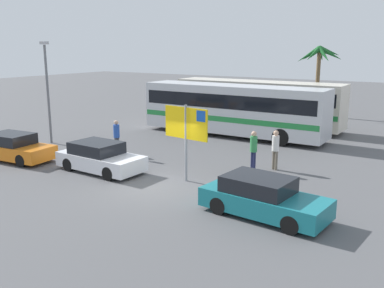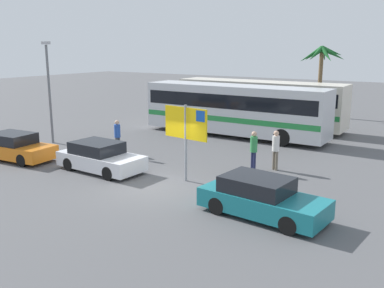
{
  "view_description": "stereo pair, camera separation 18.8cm",
  "coord_description": "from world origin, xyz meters",
  "px_view_note": "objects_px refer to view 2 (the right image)",
  "views": [
    {
      "loc": [
        10.07,
        -12.95,
        5.48
      ],
      "look_at": [
        0.19,
        2.57,
        1.3
      ],
      "focal_mm": 40.1,
      "sensor_mm": 36.0,
      "label": 1
    },
    {
      "loc": [
        10.23,
        -12.85,
        5.48
      ],
      "look_at": [
        0.19,
        2.57,
        1.3
      ],
      "focal_mm": 40.1,
      "sensor_mm": 36.0,
      "label": 2
    }
  ],
  "objects_px": {
    "pedestrian_near_sign": "(254,147)",
    "car_orange": "(15,147)",
    "car_teal": "(261,198)",
    "ferry_sign": "(186,126)",
    "bus_rear_coach": "(259,102)",
    "car_white": "(100,157)",
    "pedestrian_by_bus": "(117,134)",
    "pedestrian_crossing_lot": "(276,147)",
    "bus_front_coach": "(234,108)"
  },
  "relations": [
    {
      "from": "pedestrian_near_sign",
      "to": "pedestrian_by_bus",
      "type": "bearing_deg",
      "value": -50.36
    },
    {
      "from": "pedestrian_crossing_lot",
      "to": "pedestrian_by_bus",
      "type": "distance_m",
      "value": 8.32
    },
    {
      "from": "bus_rear_coach",
      "to": "pedestrian_near_sign",
      "type": "distance_m",
      "value": 11.07
    },
    {
      "from": "bus_rear_coach",
      "to": "car_white",
      "type": "bearing_deg",
      "value": -95.82
    },
    {
      "from": "bus_rear_coach",
      "to": "pedestrian_crossing_lot",
      "type": "bearing_deg",
      "value": -61.59
    },
    {
      "from": "car_teal",
      "to": "pedestrian_near_sign",
      "type": "relative_size",
      "value": 2.37
    },
    {
      "from": "car_teal",
      "to": "car_orange",
      "type": "xyz_separation_m",
      "value": [
        -13.24,
        0.1,
        -0.0
      ]
    },
    {
      "from": "bus_front_coach",
      "to": "car_white",
      "type": "height_order",
      "value": "bus_front_coach"
    },
    {
      "from": "bus_front_coach",
      "to": "car_orange",
      "type": "height_order",
      "value": "bus_front_coach"
    },
    {
      "from": "car_white",
      "to": "pedestrian_by_bus",
      "type": "relative_size",
      "value": 2.35
    },
    {
      "from": "bus_front_coach",
      "to": "car_orange",
      "type": "xyz_separation_m",
      "value": [
        -6.36,
        -11.08,
        -1.15
      ]
    },
    {
      "from": "ferry_sign",
      "to": "pedestrian_by_bus",
      "type": "height_order",
      "value": "ferry_sign"
    },
    {
      "from": "car_orange",
      "to": "pedestrian_near_sign",
      "type": "bearing_deg",
      "value": 18.17
    },
    {
      "from": "car_white",
      "to": "pedestrian_crossing_lot",
      "type": "height_order",
      "value": "pedestrian_crossing_lot"
    },
    {
      "from": "pedestrian_near_sign",
      "to": "car_teal",
      "type": "bearing_deg",
      "value": 60.89
    },
    {
      "from": "bus_rear_coach",
      "to": "pedestrian_near_sign",
      "type": "relative_size",
      "value": 6.45
    },
    {
      "from": "car_orange",
      "to": "pedestrian_by_bus",
      "type": "bearing_deg",
      "value": 43.37
    },
    {
      "from": "pedestrian_crossing_lot",
      "to": "pedestrian_near_sign",
      "type": "relative_size",
      "value": 1.0
    },
    {
      "from": "car_teal",
      "to": "pedestrian_near_sign",
      "type": "bearing_deg",
      "value": 123.04
    },
    {
      "from": "car_white",
      "to": "car_teal",
      "type": "bearing_deg",
      "value": -4.54
    },
    {
      "from": "car_teal",
      "to": "pedestrian_by_bus",
      "type": "height_order",
      "value": "pedestrian_by_bus"
    },
    {
      "from": "car_teal",
      "to": "pedestrian_by_bus",
      "type": "relative_size",
      "value": 2.46
    },
    {
      "from": "bus_rear_coach",
      "to": "ferry_sign",
      "type": "height_order",
      "value": "ferry_sign"
    },
    {
      "from": "car_orange",
      "to": "pedestrian_near_sign",
      "type": "xyz_separation_m",
      "value": [
        10.75,
        4.63,
        0.45
      ]
    },
    {
      "from": "pedestrian_by_bus",
      "to": "pedestrian_near_sign",
      "type": "xyz_separation_m",
      "value": [
        7.41,
        0.86,
        0.04
      ]
    },
    {
      "from": "bus_front_coach",
      "to": "car_teal",
      "type": "bearing_deg",
      "value": -58.38
    },
    {
      "from": "pedestrian_near_sign",
      "to": "car_orange",
      "type": "bearing_deg",
      "value": -33.64
    },
    {
      "from": "ferry_sign",
      "to": "pedestrian_by_bus",
      "type": "bearing_deg",
      "value": 167.39
    },
    {
      "from": "car_teal",
      "to": "car_orange",
      "type": "distance_m",
      "value": 13.24
    },
    {
      "from": "car_teal",
      "to": "pedestrian_by_bus",
      "type": "bearing_deg",
      "value": 163.86
    },
    {
      "from": "bus_rear_coach",
      "to": "pedestrian_by_bus",
      "type": "distance_m",
      "value": 11.44
    },
    {
      "from": "ferry_sign",
      "to": "car_teal",
      "type": "height_order",
      "value": "ferry_sign"
    },
    {
      "from": "car_white",
      "to": "pedestrian_near_sign",
      "type": "distance_m",
      "value": 6.92
    },
    {
      "from": "bus_rear_coach",
      "to": "pedestrian_near_sign",
      "type": "bearing_deg",
      "value": -66.77
    },
    {
      "from": "car_teal",
      "to": "car_orange",
      "type": "bearing_deg",
      "value": -175.21
    },
    {
      "from": "bus_front_coach",
      "to": "ferry_sign",
      "type": "height_order",
      "value": "ferry_sign"
    },
    {
      "from": "pedestrian_near_sign",
      "to": "pedestrian_crossing_lot",
      "type": "bearing_deg",
      "value": 164.39
    },
    {
      "from": "ferry_sign",
      "to": "car_white",
      "type": "relative_size",
      "value": 0.78
    },
    {
      "from": "car_teal",
      "to": "pedestrian_crossing_lot",
      "type": "xyz_separation_m",
      "value": [
        -1.73,
        5.4,
        0.45
      ]
    },
    {
      "from": "pedestrian_near_sign",
      "to": "ferry_sign",
      "type": "bearing_deg",
      "value": 2.88
    },
    {
      "from": "car_white",
      "to": "pedestrian_crossing_lot",
      "type": "bearing_deg",
      "value": 36.24
    },
    {
      "from": "bus_rear_coach",
      "to": "pedestrian_crossing_lot",
      "type": "relative_size",
      "value": 6.43
    },
    {
      "from": "bus_rear_coach",
      "to": "pedestrian_by_bus",
      "type": "height_order",
      "value": "bus_rear_coach"
    },
    {
      "from": "car_white",
      "to": "car_orange",
      "type": "bearing_deg",
      "value": -168.26
    },
    {
      "from": "ferry_sign",
      "to": "car_white",
      "type": "height_order",
      "value": "ferry_sign"
    },
    {
      "from": "car_orange",
      "to": "bus_front_coach",
      "type": "bearing_deg",
      "value": 55.01
    },
    {
      "from": "bus_rear_coach",
      "to": "car_orange",
      "type": "bearing_deg",
      "value": -113.38
    },
    {
      "from": "ferry_sign",
      "to": "pedestrian_near_sign",
      "type": "xyz_separation_m",
      "value": [
        1.68,
        2.9,
        -1.24
      ]
    },
    {
      "from": "car_white",
      "to": "ferry_sign",
      "type": "bearing_deg",
      "value": 14.17
    },
    {
      "from": "pedestrian_near_sign",
      "to": "car_white",
      "type": "bearing_deg",
      "value": -23.76
    }
  ]
}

